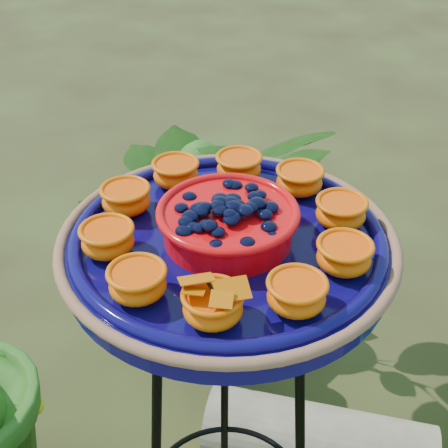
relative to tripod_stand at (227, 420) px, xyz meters
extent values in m
torus|color=black|center=(0.00, 0.00, 0.38)|extent=(0.38, 0.38, 0.02)
cylinder|color=black|center=(-0.07, 0.15, -0.11)|extent=(0.06, 0.09, 0.98)
cylinder|color=#0B064F|center=(0.00, 0.00, 0.42)|extent=(0.67, 0.67, 0.04)
torus|color=#A36849|center=(0.00, 0.00, 0.44)|extent=(0.53, 0.53, 0.02)
torus|color=#0B064F|center=(0.00, 0.00, 0.44)|extent=(0.48, 0.48, 0.02)
cylinder|color=red|center=(0.00, 0.00, 0.46)|extent=(0.26, 0.26, 0.05)
torus|color=red|center=(0.00, 0.00, 0.49)|extent=(0.22, 0.22, 0.01)
ellipsoid|color=black|center=(0.00, 0.00, 0.49)|extent=(0.17, 0.17, 0.04)
ellipsoid|color=#FF7102|center=(0.15, 0.10, 0.46)|extent=(0.08, 0.08, 0.04)
cylinder|color=#FF5905|center=(0.15, 0.10, 0.48)|extent=(0.07, 0.07, 0.01)
ellipsoid|color=#FF7102|center=(0.06, 0.17, 0.46)|extent=(0.08, 0.08, 0.04)
cylinder|color=#FF5905|center=(0.06, 0.17, 0.48)|extent=(0.07, 0.07, 0.01)
ellipsoid|color=#FF7102|center=(-0.05, 0.17, 0.46)|extent=(0.08, 0.08, 0.04)
cylinder|color=#FF5905|center=(-0.05, 0.17, 0.48)|extent=(0.07, 0.07, 0.01)
ellipsoid|color=#FF7102|center=(-0.14, 0.11, 0.46)|extent=(0.08, 0.08, 0.04)
cylinder|color=#FF5905|center=(-0.14, 0.11, 0.48)|extent=(0.07, 0.07, 0.01)
ellipsoid|color=#FF7102|center=(-0.18, 0.00, 0.46)|extent=(0.08, 0.08, 0.04)
cylinder|color=#FF5905|center=(-0.18, 0.00, 0.48)|extent=(0.07, 0.07, 0.01)
ellipsoid|color=#FF7102|center=(-0.15, -0.10, 0.46)|extent=(0.08, 0.08, 0.04)
cylinder|color=#FF5905|center=(-0.15, -0.10, 0.48)|extent=(0.07, 0.07, 0.01)
ellipsoid|color=#FF7102|center=(-0.06, -0.17, 0.46)|extent=(0.08, 0.08, 0.04)
cylinder|color=#FF5905|center=(-0.06, -0.17, 0.48)|extent=(0.07, 0.07, 0.01)
ellipsoid|color=#FF7102|center=(0.05, -0.17, 0.46)|extent=(0.08, 0.08, 0.04)
cylinder|color=#FF5905|center=(0.05, -0.17, 0.48)|extent=(0.07, 0.07, 0.01)
ellipsoid|color=#FF7102|center=(0.14, -0.11, 0.46)|extent=(0.08, 0.08, 0.04)
cylinder|color=#FF5905|center=(0.14, -0.11, 0.48)|extent=(0.07, 0.07, 0.01)
ellipsoid|color=#FF7102|center=(0.18, 0.00, 0.46)|extent=(0.08, 0.08, 0.04)
cylinder|color=#FF5905|center=(0.18, 0.00, 0.48)|extent=(0.07, 0.07, 0.01)
cylinder|color=black|center=(0.05, -0.17, 0.49)|extent=(0.03, 0.03, 0.00)
cube|color=#E56504|center=(0.03, -0.17, 0.50)|extent=(0.05, 0.05, 0.01)
cube|color=#E56504|center=(0.08, -0.17, 0.50)|extent=(0.05, 0.05, 0.01)
cylinder|color=tan|center=(0.11, 0.39, -0.50)|extent=(0.66, 0.31, 0.21)
imported|color=#2A5516|center=(-0.44, 0.82, -0.17)|extent=(1.03, 1.01, 0.86)
camera|label=1|loc=(0.30, -0.71, 1.00)|focal=50.00mm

